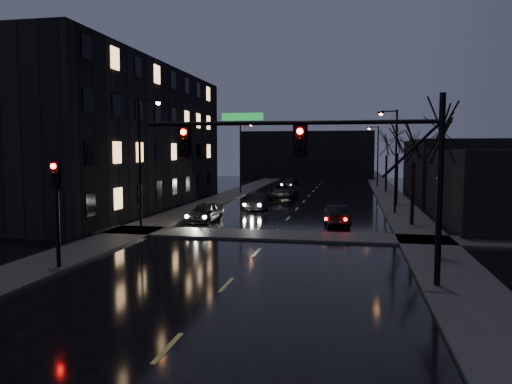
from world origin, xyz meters
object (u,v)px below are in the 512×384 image
at_px(oncoming_car_b, 257,202).
at_px(oncoming_car_c, 284,191).
at_px(oncoming_car_d, 289,183).
at_px(oncoming_car_a, 205,212).
at_px(lead_car, 337,215).

height_order(oncoming_car_b, oncoming_car_c, oncoming_car_c).
bearing_deg(oncoming_car_d, oncoming_car_a, -88.13).
distance_m(oncoming_car_d, lead_car, 30.83).
distance_m(oncoming_car_b, oncoming_car_c, 9.60).
bearing_deg(lead_car, oncoming_car_d, -84.73).
distance_m(oncoming_car_c, oncoming_car_d, 13.27).
height_order(oncoming_car_a, oncoming_car_b, oncoming_car_b).
relative_size(oncoming_car_a, oncoming_car_c, 0.71).
height_order(oncoming_car_a, lead_car, lead_car).
bearing_deg(oncoming_car_d, lead_car, -71.29).
relative_size(oncoming_car_d, lead_car, 1.09).
bearing_deg(oncoming_car_a, oncoming_car_c, 84.19).
xyz_separation_m(oncoming_car_c, lead_car, (5.84, -16.81, -0.10)).
relative_size(oncoming_car_c, oncoming_car_d, 1.25).
xyz_separation_m(oncoming_car_c, oncoming_car_d, (-1.13, 13.22, -0.13)).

